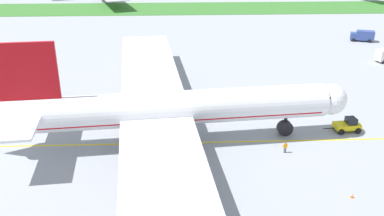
# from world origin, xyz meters

# --- Properties ---
(ground_plane) EXTENTS (600.00, 600.00, 0.00)m
(ground_plane) POSITION_xyz_m (0.00, 0.00, 0.00)
(ground_plane) COLOR #9399A0
(ground_plane) RESTS_ON ground
(apron_taxi_line) EXTENTS (280.00, 0.36, 0.01)m
(apron_taxi_line) POSITION_xyz_m (0.00, -2.74, 0.00)
(apron_taxi_line) COLOR yellow
(apron_taxi_line) RESTS_ON ground
(grass_median_strip) EXTENTS (320.00, 24.00, 0.10)m
(grass_median_strip) POSITION_xyz_m (0.00, 100.11, 0.05)
(grass_median_strip) COLOR #38722D
(grass_median_strip) RESTS_ON ground
(airliner_foreground) EXTENTS (53.34, 86.17, 15.69)m
(airliner_foreground) POSITION_xyz_m (0.97, -2.56, 5.33)
(airliner_foreground) COLOR white
(airliner_foreground) RESTS_ON ground
(pushback_tug) EXTENTS (5.76, 2.85, 2.14)m
(pushback_tug) POSITION_xyz_m (28.77, 0.16, 0.98)
(pushback_tug) COLOR yellow
(pushback_tug) RESTS_ON ground
(ground_crew_marshaller_front) EXTENTS (0.57, 0.29, 1.63)m
(ground_crew_marshaller_front) POSITION_xyz_m (17.55, -6.19, 0.99)
(ground_crew_marshaller_front) COLOR black
(ground_crew_marshaller_front) RESTS_ON ground
(traffic_cone_port_wing) EXTENTS (0.36, 0.36, 0.58)m
(traffic_cone_port_wing) POSITION_xyz_m (22.92, -16.94, 0.28)
(traffic_cone_port_wing) COLOR #F2590C
(traffic_cone_port_wing) RESTS_ON ground
(service_truck_fuel_bowser) EXTENTS (6.34, 3.97, 2.87)m
(service_truck_fuel_bowser) POSITION_xyz_m (52.62, 52.18, 1.55)
(service_truck_fuel_bowser) COLOR #33478C
(service_truck_fuel_bowser) RESTS_ON ground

